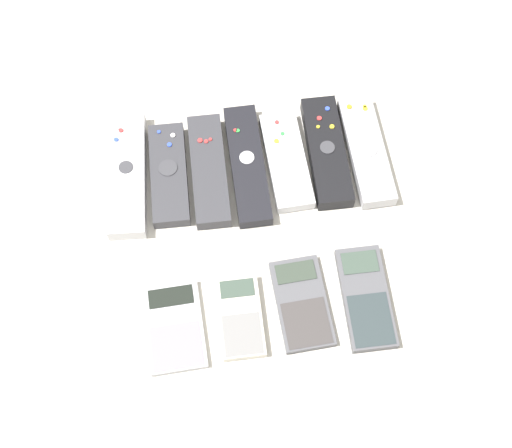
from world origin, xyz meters
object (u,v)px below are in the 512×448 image
object	(u,v)px
calculator_0	(175,327)
calculator_3	(366,298)
remote_0	(127,174)
remote_4	(286,161)
remote_1	(169,174)
remote_6	(366,151)
remote_2	(209,171)
remote_3	(247,165)
remote_5	(327,152)
calculator_1	(240,317)
calculator_2	(302,303)

from	to	relation	value
calculator_0	calculator_3	distance (m)	0.28
remote_0	remote_4	bearing A→B (deg)	1.97
remote_1	remote_6	xyz separation A→B (m)	(0.32, 0.00, 0.00)
remote_0	remote_1	world-z (taller)	remote_0
remote_6	remote_0	bearing A→B (deg)	177.63
remote_2	remote_3	world-z (taller)	remote_2
remote_2	remote_5	xyz separation A→B (m)	(0.19, 0.01, 0.00)
remote_5	remote_6	distance (m)	0.06
remote_4	calculator_1	world-z (taller)	remote_4
remote_0	remote_5	world-z (taller)	remote_5
calculator_2	remote_0	bearing A→B (deg)	131.86
calculator_1	remote_1	bearing A→B (deg)	109.30
remote_3	calculator_1	distance (m)	0.25
remote_0	calculator_2	xyz separation A→B (m)	(0.24, -0.25, -0.01)
calculator_1	remote_6	bearing A→B (deg)	47.20
remote_0	remote_6	world-z (taller)	same
remote_1	calculator_1	distance (m)	0.26
remote_0	remote_3	distance (m)	0.19
remote_5	remote_6	xyz separation A→B (m)	(0.06, -0.01, -0.00)
remote_5	calculator_0	distance (m)	0.37
remote_1	remote_6	bearing A→B (deg)	1.71
remote_0	remote_2	world-z (taller)	remote_0
remote_1	calculator_0	bearing A→B (deg)	-91.41
remote_6	calculator_1	size ratio (longest dim) A/B	1.60
calculator_1	calculator_0	bearing A→B (deg)	-178.61
remote_1	remote_4	xyz separation A→B (m)	(0.19, 0.00, -0.00)
remote_0	remote_6	size ratio (longest dim) A/B	1.12
remote_3	remote_6	world-z (taller)	remote_6
calculator_0	calculator_1	world-z (taller)	calculator_1
remote_4	calculator_2	distance (m)	0.24
remote_1	calculator_0	size ratio (longest dim) A/B	1.32
calculator_0	remote_6	bearing A→B (deg)	35.37
remote_3	calculator_2	world-z (taller)	remote_3
remote_3	remote_6	distance (m)	0.19
remote_6	calculator_0	size ratio (longest dim) A/B	1.47
remote_1	calculator_1	xyz separation A→B (m)	(0.08, -0.25, -0.00)
remote_5	remote_2	bearing A→B (deg)	-176.67
remote_5	calculator_1	world-z (taller)	remote_5
remote_4	remote_0	bearing A→B (deg)	176.23
remote_1	calculator_1	size ratio (longest dim) A/B	1.44
remote_2	remote_4	bearing A→B (deg)	2.28
remote_3	calculator_2	distance (m)	0.24
remote_6	calculator_0	distance (m)	0.42
remote_0	calculator_3	bearing A→B (deg)	-33.10
remote_2	calculator_0	world-z (taller)	remote_2
remote_5	calculator_2	distance (m)	0.26
calculator_0	remote_0	bearing A→B (deg)	99.99
remote_3	remote_5	bearing A→B (deg)	2.43
remote_5	calculator_3	xyz separation A→B (m)	(0.02, -0.25, -0.01)
remote_3	remote_6	size ratio (longest dim) A/B	1.07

